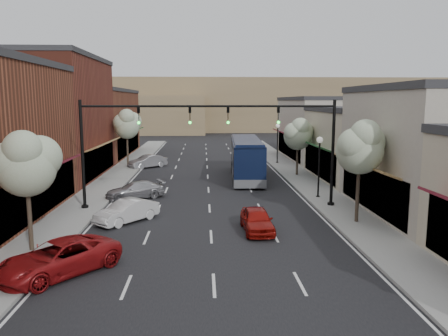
{
  "coord_description": "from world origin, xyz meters",
  "views": [
    {
      "loc": [
        -0.35,
        -19.69,
        6.93
      ],
      "look_at": [
        1.08,
        10.96,
        2.2
      ],
      "focal_mm": 35.0,
      "sensor_mm": 36.0,
      "label": 1
    }
  ],
  "objects": [
    {
      "name": "ground",
      "position": [
        0.0,
        0.0,
        0.0
      ],
      "size": [
        160.0,
        160.0,
        0.0
      ],
      "primitive_type": "plane",
      "color": "black",
      "rests_on": "ground"
    },
    {
      "name": "sidewalk_left",
      "position": [
        -8.4,
        18.5,
        0.07
      ],
      "size": [
        2.8,
        73.0,
        0.15
      ],
      "primitive_type": "cube",
      "color": "gray",
      "rests_on": "ground"
    },
    {
      "name": "sidewalk_right",
      "position": [
        8.4,
        18.5,
        0.07
      ],
      "size": [
        2.8,
        73.0,
        0.15
      ],
      "primitive_type": "cube",
      "color": "gray",
      "rests_on": "ground"
    },
    {
      "name": "curb_left",
      "position": [
        -7.0,
        18.5,
        0.07
      ],
      "size": [
        0.25,
        73.0,
        0.17
      ],
      "primitive_type": "cube",
      "color": "gray",
      "rests_on": "ground"
    },
    {
      "name": "curb_right",
      "position": [
        7.0,
        18.5,
        0.07
      ],
      "size": [
        0.25,
        73.0,
        0.17
      ],
      "primitive_type": "cube",
      "color": "gray",
      "rests_on": "ground"
    },
    {
      "name": "bldg_left_midfar",
      "position": [
        -14.24,
        20.0,
        5.4
      ],
      "size": [
        10.14,
        14.1,
        10.9
      ],
      "color": "maroon",
      "rests_on": "ground"
    },
    {
      "name": "bldg_left_far",
      "position": [
        -14.22,
        36.0,
        4.16
      ],
      "size": [
        10.14,
        18.1,
        8.4
      ],
      "color": "brown",
      "rests_on": "ground"
    },
    {
      "name": "bldg_right_midnear",
      "position": [
        13.72,
        6.0,
        3.91
      ],
      "size": [
        9.14,
        12.1,
        7.9
      ],
      "color": "#AEA695",
      "rests_on": "ground"
    },
    {
      "name": "bldg_right_midfar",
      "position": [
        13.7,
        18.0,
        3.17
      ],
      "size": [
        9.14,
        12.1,
        6.4
      ],
      "color": "#BDB296",
      "rests_on": "ground"
    },
    {
      "name": "bldg_right_far",
      "position": [
        13.71,
        32.0,
        3.66
      ],
      "size": [
        9.14,
        16.1,
        7.4
      ],
      "color": "#AEA695",
      "rests_on": "ground"
    },
    {
      "name": "hill_far",
      "position": [
        0.0,
        90.0,
        6.0
      ],
      "size": [
        120.0,
        30.0,
        12.0
      ],
      "primitive_type": "cube",
      "color": "#7A6647",
      "rests_on": "ground"
    },
    {
      "name": "hill_near",
      "position": [
        -25.0,
        78.0,
        4.0
      ],
      "size": [
        50.0,
        20.0,
        8.0
      ],
      "primitive_type": "cube",
      "color": "#7A6647",
      "rests_on": "ground"
    },
    {
      "name": "signal_mast_right",
      "position": [
        5.62,
        8.0,
        4.62
      ],
      "size": [
        8.22,
        0.46,
        7.0
      ],
      "color": "black",
      "rests_on": "ground"
    },
    {
      "name": "signal_mast_left",
      "position": [
        -5.62,
        8.0,
        4.62
      ],
      "size": [
        8.22,
        0.46,
        7.0
      ],
      "color": "black",
      "rests_on": "ground"
    },
    {
      "name": "tree_right_near",
      "position": [
        8.35,
        3.94,
        4.45
      ],
      "size": [
        2.85,
        2.65,
        5.95
      ],
      "color": "#47382B",
      "rests_on": "ground"
    },
    {
      "name": "tree_right_far",
      "position": [
        8.35,
        19.94,
        3.99
      ],
      "size": [
        2.85,
        2.65,
        5.43
      ],
      "color": "#47382B",
      "rests_on": "ground"
    },
    {
      "name": "tree_left_near",
      "position": [
        -8.25,
        -0.06,
        4.22
      ],
      "size": [
        2.85,
        2.65,
        5.69
      ],
      "color": "#47382B",
      "rests_on": "ground"
    },
    {
      "name": "tree_left_far",
      "position": [
        -8.25,
        25.94,
        4.6
      ],
      "size": [
        2.85,
        2.65,
        6.13
      ],
      "color": "#47382B",
      "rests_on": "ground"
    },
    {
      "name": "lamp_post_near",
      "position": [
        7.8,
        10.5,
        3.01
      ],
      "size": [
        0.44,
        0.44,
        4.44
      ],
      "color": "black",
      "rests_on": "ground"
    },
    {
      "name": "lamp_post_far",
      "position": [
        7.8,
        28.0,
        3.01
      ],
      "size": [
        0.44,
        0.44,
        4.44
      ],
      "color": "black",
      "rests_on": "ground"
    },
    {
      "name": "coach_bus",
      "position": [
        3.49,
        19.24,
        1.86
      ],
      "size": [
        3.06,
        11.76,
        3.56
      ],
      "rotation": [
        0.0,
        0.0,
        -0.04
      ],
      "color": "black",
      "rests_on": "ground"
    },
    {
      "name": "red_hatchback",
      "position": [
        2.46,
        2.79,
        0.64
      ],
      "size": [
        1.67,
        3.84,
        1.29
      ],
      "primitive_type": "imported",
      "rotation": [
        0.0,
        0.0,
        0.04
      ],
      "color": "maroon",
      "rests_on": "ground"
    },
    {
      "name": "parked_car_a",
      "position": [
        -6.2,
        -2.65,
        0.69
      ],
      "size": [
        5.0,
        5.25,
        1.38
      ],
      "primitive_type": "imported",
      "rotation": [
        0.0,
        0.0,
        -0.72
      ],
      "color": "maroon",
      "rests_on": "ground"
    },
    {
      "name": "parked_car_b",
      "position": [
        -4.8,
        4.96,
        0.65
      ],
      "size": [
        3.58,
        3.88,
        1.29
      ],
      "primitive_type": "imported",
      "rotation": [
        0.0,
        0.0,
        -0.7
      ],
      "color": "silver",
      "rests_on": "ground"
    },
    {
      "name": "parked_car_c",
      "position": [
        -5.29,
        11.22,
        0.61
      ],
      "size": [
        4.5,
        3.13,
        1.21
      ],
      "primitive_type": "imported",
      "rotation": [
        0.0,
        0.0,
        -1.19
      ],
      "color": "#9C9CA1",
      "rests_on": "ground"
    },
    {
      "name": "parked_car_e",
      "position": [
        -6.2,
        25.78,
        0.67
      ],
      "size": [
        4.04,
        3.66,
        1.34
      ],
      "primitive_type": "imported",
      "rotation": [
        0.0,
        0.0,
        -0.89
      ],
      "color": "#AAAAAF",
      "rests_on": "ground"
    }
  ]
}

